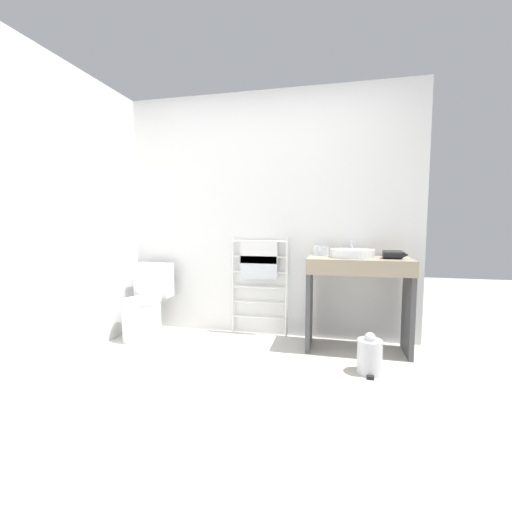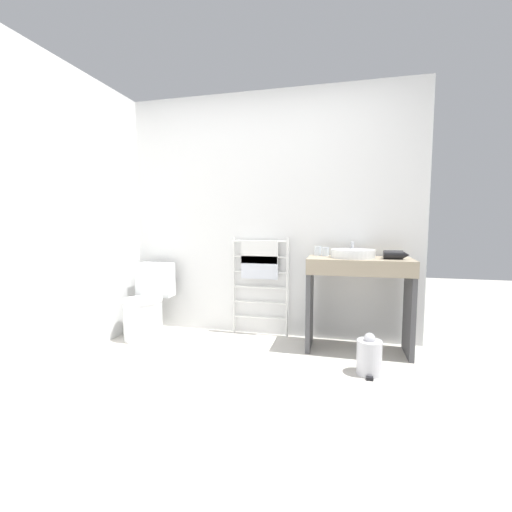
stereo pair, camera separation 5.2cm
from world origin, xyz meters
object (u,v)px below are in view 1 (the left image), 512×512
sink_basin (352,253)px  hair_dryer (393,254)px  trash_bin (370,355)px  cup_near_edge (325,252)px  cup_near_wall (317,251)px  toilet (145,307)px  towel_radiator (259,266)px

sink_basin → hair_dryer: 0.34m
sink_basin → trash_bin: (0.12, -0.50, -0.75)m
cup_near_edge → cup_near_wall: bearing=147.0°
toilet → sink_basin: size_ratio=1.93×
toilet → cup_near_wall: (1.70, 0.25, 0.59)m
toilet → hair_dryer: hair_dryer is taller
sink_basin → cup_near_wall: 0.35m
sink_basin → trash_bin: 0.91m
towel_radiator → cup_near_edge: size_ratio=12.15×
toilet → cup_near_wall: bearing=8.4°
sink_basin → cup_near_edge: bearing=158.9°
toilet → towel_radiator: 1.22m
cup_near_edge → hair_dryer: size_ratio=0.40×
toilet → hair_dryer: 2.43m
cup_near_edge → toilet: bearing=-173.5°
cup_near_wall → hair_dryer: cup_near_wall is taller
towel_radiator → sink_basin: bearing=-12.4°
toilet → cup_near_edge: cup_near_edge is taller
towel_radiator → cup_near_edge: (0.66, -0.10, 0.17)m
toilet → towel_radiator: towel_radiator is taller
towel_radiator → sink_basin: (0.90, -0.20, 0.17)m
hair_dryer → cup_near_edge: bearing=166.4°
cup_near_wall → trash_bin: size_ratio=0.27×
hair_dryer → sink_basin: bearing=172.1°
cup_near_edge → hair_dryer: (0.58, -0.14, -0.00)m
towel_radiator → cup_near_edge: towel_radiator is taller
toilet → cup_near_edge: bearing=6.5°
hair_dryer → trash_bin: bearing=-115.7°
sink_basin → cup_near_edge: 0.26m
toilet → trash_bin: 2.18m
cup_near_wall → trash_bin: bearing=-55.4°
cup_near_edge → hair_dryer: bearing=-13.6°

